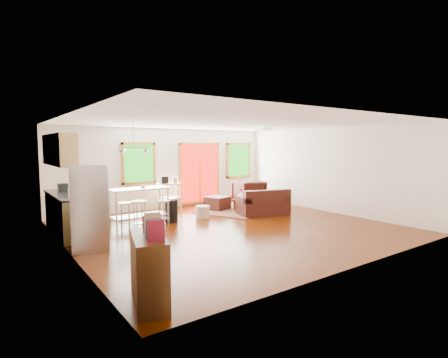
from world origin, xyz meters
TOP-DOWN VIEW (x-y plane):
  - floor at (0.00, 0.00)m, footprint 7.50×7.00m
  - ceiling at (0.00, 0.00)m, footprint 7.50×7.00m
  - back_wall at (0.00, 3.51)m, footprint 7.50×0.02m
  - left_wall at (-3.76, 0.00)m, footprint 0.02×7.00m
  - right_wall at (3.76, 0.00)m, footprint 0.02×7.00m
  - front_wall at (0.00, -3.51)m, footprint 7.50×0.02m
  - window_left at (-1.00, 3.46)m, footprint 1.10×0.05m
  - french_doors at (1.20, 3.46)m, footprint 1.60×0.05m
  - window_right at (2.90, 3.46)m, footprint 1.10×0.05m
  - rug at (1.65, 1.81)m, footprint 2.92×2.60m
  - loveseat at (1.77, 0.79)m, footprint 1.61×1.18m
  - coffee_table at (1.90, 1.73)m, footprint 1.00×0.75m
  - armchair at (2.50, 2.37)m, footprint 1.04×0.99m
  - ottoman at (1.12, 2.25)m, footprint 0.80×0.80m
  - pouf at (0.05, 1.43)m, footprint 0.43×0.43m
  - vase at (1.72, 1.81)m, footprint 0.22×0.22m
  - book at (2.01, 1.95)m, footprint 0.21×0.07m
  - cabinets at (-3.49, 1.70)m, footprint 0.64×2.24m
  - refrigerator at (-3.34, 0.13)m, footprint 0.79×0.77m
  - island at (-1.75, 1.57)m, footprint 1.55×0.66m
  - cup at (-1.60, 1.70)m, footprint 0.13×0.11m
  - bar_stool_a at (-2.25, 1.24)m, footprint 0.40×0.40m
  - bar_stool_b at (-2.04, 0.85)m, footprint 0.37×0.37m
  - bar_stool_c at (-1.27, 1.15)m, footprint 0.40×0.40m
  - trash_can at (-0.90, 1.47)m, footprint 0.44×0.44m
  - kitchen_cart at (-0.19, 3.04)m, footprint 0.76×0.53m
  - bookshelf at (-3.35, -2.77)m, footprint 0.65×1.07m
  - ceiling_flush at (1.60, 0.60)m, footprint 0.35×0.35m
  - pendant_light at (-1.90, 1.50)m, footprint 0.80×0.18m

SIDE VIEW (x-z plane):
  - floor at x=0.00m, z-range -0.02..0.00m
  - rug at x=1.65m, z-range 0.00..0.02m
  - pouf at x=0.05m, z-range 0.00..0.34m
  - ottoman at x=1.12m, z-range 0.00..0.43m
  - loveseat at x=1.77m, z-range -0.08..0.69m
  - coffee_table at x=1.90m, z-range 0.13..0.48m
  - trash_can at x=-0.90m, z-range 0.00..0.66m
  - bookshelf at x=-3.35m, z-range -0.13..1.06m
  - armchair at x=2.50m, z-range 0.00..0.94m
  - bar_stool_c at x=-1.27m, z-range 0.16..0.82m
  - vase at x=1.72m, z-range 0.36..0.66m
  - bar_stool_a at x=-2.25m, z-range 0.17..0.85m
  - book at x=2.01m, z-range 0.40..0.68m
  - bar_stool_b at x=-2.04m, z-range 0.18..0.94m
  - island at x=-1.75m, z-range 0.18..1.15m
  - kitchen_cart at x=-0.19m, z-range 0.20..1.29m
  - refrigerator at x=-3.34m, z-range 0.00..1.68m
  - cabinets at x=-3.49m, z-range -0.22..2.08m
  - cup at x=-1.60m, z-range 0.95..1.07m
  - french_doors at x=1.20m, z-range 0.05..2.15m
  - back_wall at x=0.00m, z-range 0.00..2.60m
  - left_wall at x=-3.76m, z-range 0.00..2.60m
  - right_wall at x=3.76m, z-range 0.00..2.60m
  - front_wall at x=0.00m, z-range 0.00..2.60m
  - window_left at x=-1.00m, z-range 0.85..2.15m
  - window_right at x=2.90m, z-range 0.85..2.15m
  - pendant_light at x=-1.90m, z-range 1.50..2.29m
  - ceiling_flush at x=1.60m, z-range 2.47..2.59m
  - ceiling at x=0.00m, z-range 2.60..2.62m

